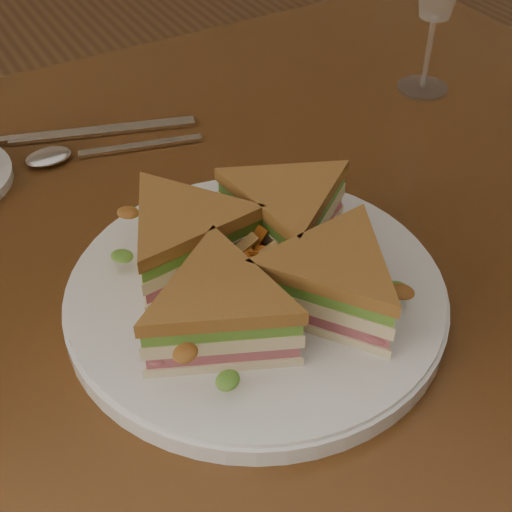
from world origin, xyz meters
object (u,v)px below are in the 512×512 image
at_px(plate, 256,295).
at_px(spoon, 71,155).
at_px(table, 185,322).
at_px(knife, 90,133).
at_px(sandwich_wedges, 256,261).

height_order(plate, spoon, plate).
relative_size(table, knife, 5.76).
xyz_separation_m(table, spoon, (-0.03, 0.18, 0.10)).
distance_m(sandwich_wedges, knife, 0.32).
bearing_deg(plate, sandwich_wedges, 90.00).
relative_size(table, sandwich_wedges, 4.24).
height_order(spoon, knife, spoon).
distance_m(plate, knife, 0.32).
distance_m(plate, sandwich_wedges, 0.04).
bearing_deg(table, knife, 90.62).
relative_size(plate, spoon, 1.69).
bearing_deg(table, spoon, 100.79).
bearing_deg(knife, table, -71.30).
height_order(table, plate, plate).
distance_m(table, plate, 0.15).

